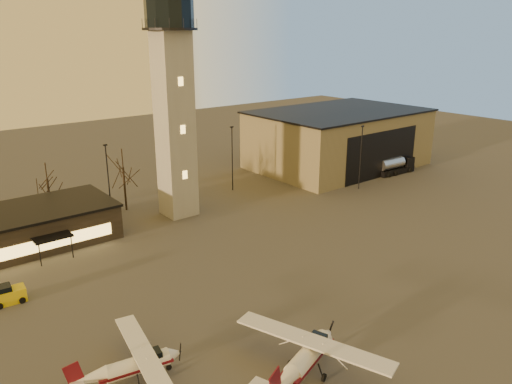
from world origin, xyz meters
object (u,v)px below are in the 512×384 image
terminal (0,233)px  fuel_truck (395,167)px  cessna_front (310,357)px  control_tower (173,94)px  cessna_rear (140,367)px  hangar (338,138)px  service_cart (8,296)px

terminal → fuel_truck: bearing=-7.3°
cessna_front → control_tower: bearing=55.8°
control_tower → cessna_front: size_ratio=2.67×
terminal → cessna_rear: 30.20m
hangar → service_cart: hangar is taller
terminal → fuel_truck: terminal is taller
hangar → cessna_rear: (-55.60, -32.08, -4.13)m
cessna_rear → fuel_truck: size_ratio=1.36×
hangar → cessna_front: 60.01m
terminal → hangar: bearing=2.0°
cessna_front → hangar: bearing=21.5°
fuel_truck → cessna_front: bearing=-146.2°
cessna_rear → service_cart: cessna_rear is taller
fuel_truck → service_cart: 64.46m
terminal → service_cart: bearing=-100.4°
hangar → cessna_front: hangar is taller
control_tower → hangar: bearing=6.3°
terminal → cessna_front: 39.11m
service_cart → hangar: bearing=17.8°
terminal → service_cart: size_ratio=8.60×
cessna_rear → fuel_truck: (59.57, 22.11, 0.14)m
cessna_rear → service_cart: 18.01m
terminal → cessna_rear: size_ratio=2.33×
terminal → fuel_truck: (61.96, -7.98, -1.00)m
fuel_truck → control_tower: bearing=174.8°
cessna_rear → control_tower: bearing=65.0°
control_tower → terminal: size_ratio=1.28×
control_tower → cessna_front: control_tower is taller
control_tower → service_cart: size_ratio=11.04×
cessna_rear → terminal: bearing=104.4°
cessna_rear → fuel_truck: cessna_rear is taller
cessna_front → cessna_rear: (-10.18, 6.94, -0.15)m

